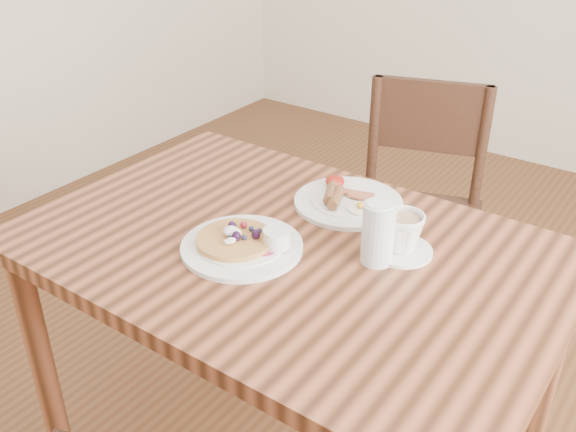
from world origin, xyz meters
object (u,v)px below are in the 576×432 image
Objects in this scene: dining_table at (288,279)px; water_glass at (378,233)px; pancake_plate at (244,244)px; breakfast_plate at (347,200)px; teacup_saucer at (402,235)px; chair_far at (416,206)px.

water_glass reaches higher than dining_table.
water_glass reaches higher than pancake_plate.
dining_table is 8.74× the size of water_glass.
pancake_plate is at bearing -103.66° from breakfast_plate.
teacup_saucer is (0.22, 0.11, 0.14)m from dining_table.
dining_table is at bearing 74.25° from chair_far.
dining_table is 0.15m from pancake_plate.
teacup_saucer is 0.07m from water_glass.
water_glass is at bearing 26.23° from pancake_plate.
teacup_saucer is at bearing 33.61° from pancake_plate.
dining_table is 0.26m from breakfast_plate.
water_glass is (0.26, 0.13, 0.05)m from pancake_plate.
water_glass is (-0.03, -0.06, 0.02)m from teacup_saucer.
teacup_saucer is at bearing 67.07° from water_glass.
breakfast_plate is at bearing 87.34° from dining_table.
teacup_saucer is (0.25, -0.67, 0.30)m from chair_far.
breakfast_plate is at bearing 76.41° from chair_far.
dining_table is at bearing -165.29° from water_glass.
pancake_plate is 1.97× the size of water_glass.
teacup_saucer reaches higher than breakfast_plate.
chair_far is 0.77m from teacup_saucer.
breakfast_plate is (0.08, 0.31, -0.00)m from pancake_plate.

